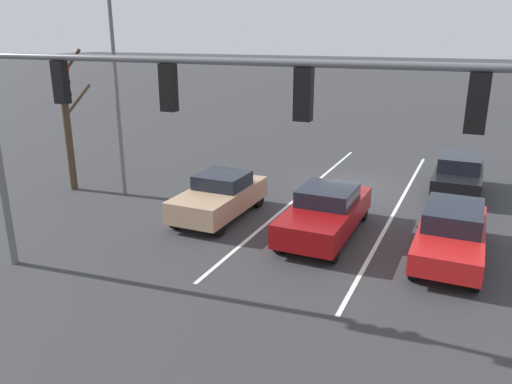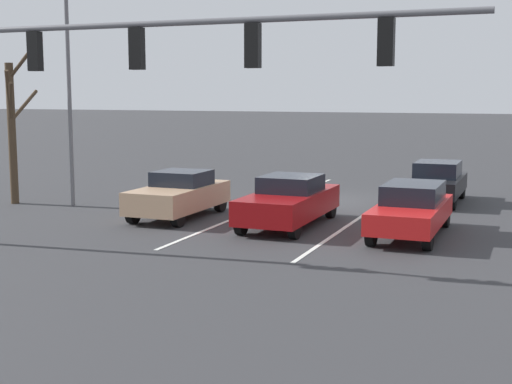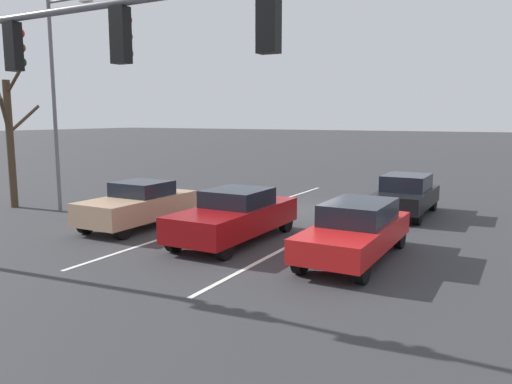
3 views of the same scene
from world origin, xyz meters
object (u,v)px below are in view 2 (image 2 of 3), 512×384
Objects in this scene: car_maroon_midlane_front at (289,201)px; bare_tree_near at (13,125)px; car_red_leftlane_front at (412,209)px; street_lamp_right_shoulder at (75,75)px; traffic_signal_gantry at (119,66)px; car_black_leftlane_second at (437,182)px; car_tan_rightlane_front at (179,194)px.

bare_tree_near is at bearing -2.32° from car_maroon_midlane_front.
car_red_leftlane_front is 0.59× the size of street_lamp_right_shoulder.
traffic_signal_gantry reaches higher than car_red_leftlane_front.
street_lamp_right_shoulder reaches higher than bare_tree_near.
car_black_leftlane_second is 0.31× the size of traffic_signal_gantry.
bare_tree_near is (10.56, -0.43, 2.06)m from car_maroon_midlane_front.
car_red_leftlane_front is at bearing -138.47° from traffic_signal_gantry.
car_black_leftlane_second is at bearing -119.03° from car_maroon_midlane_front.
street_lamp_right_shoulder is at bearing 25.55° from car_black_leftlane_second.
car_maroon_midlane_front is 8.96m from street_lamp_right_shoulder.
car_maroon_midlane_front is at bearing 178.78° from car_tan_rightlane_front.
car_maroon_midlane_front is (-3.75, 0.08, 0.02)m from car_tan_rightlane_front.
bare_tree_near is (8.22, -5.88, -1.76)m from traffic_signal_gantry.
car_maroon_midlane_front is 0.36× the size of traffic_signal_gantry.
traffic_signal_gantry is (5.99, 5.31, 3.81)m from car_red_leftlane_front.
car_black_leftlane_second is at bearing -139.41° from car_tan_rightlane_front.
car_red_leftlane_front is 3.66m from car_maroon_midlane_front.
traffic_signal_gantry is (2.34, 5.45, 3.82)m from car_maroon_midlane_front.
traffic_signal_gantry is at bearing 132.78° from street_lamp_right_shoulder.
car_red_leftlane_front is at bearing 178.25° from car_tan_rightlane_front.
bare_tree_near reaches higher than car_red_leftlane_front.
bare_tree_near is at bearing -35.58° from traffic_signal_gantry.
car_tan_rightlane_front reaches higher than car_red_leftlane_front.
street_lamp_right_shoulder reaches higher than car_tan_rightlane_front.
street_lamp_right_shoulder is 3.06m from bare_tree_near.
car_tan_rightlane_front is 9.52m from car_black_leftlane_second.
car_black_leftlane_second reaches higher than car_red_leftlane_front.
car_maroon_midlane_front reaches higher than car_tan_rightlane_front.
street_lamp_right_shoulder is (8.07, -0.75, 3.81)m from car_maroon_midlane_front.
car_maroon_midlane_front is 10.76m from bare_tree_near.
car_maroon_midlane_front is 7.17m from car_black_leftlane_second.
street_lamp_right_shoulder is (11.56, 5.52, 3.79)m from car_black_leftlane_second.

